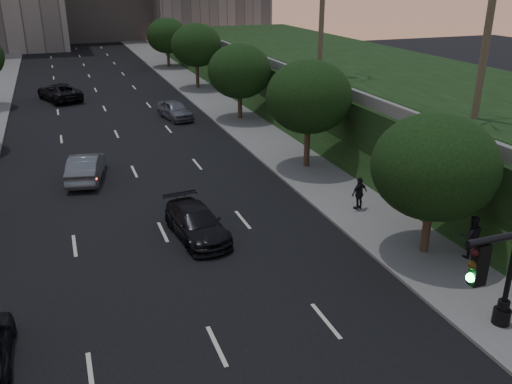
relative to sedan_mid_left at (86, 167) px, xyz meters
name	(u,v)px	position (x,y,z in m)	size (l,w,h in m)	color
road_surface	(120,141)	(2.81, 7.43, -0.79)	(16.00, 140.00, 0.02)	black
sidewalk_right	(252,128)	(13.06, 7.43, -0.72)	(4.50, 140.00, 0.15)	slate
embankment	(395,98)	(24.81, 5.43, 1.20)	(18.00, 90.00, 4.00)	black
parapet_wall	(301,75)	(16.31, 5.43, 3.55)	(0.35, 90.00, 0.70)	slate
tree_right_a	(435,167)	(13.11, -14.57, 3.22)	(5.20, 5.20, 6.24)	#38281C
tree_right_b	(309,97)	(13.11, -2.57, 3.72)	(5.20, 5.20, 6.74)	#38281C
tree_right_c	(240,71)	(13.11, 10.43, 3.22)	(5.20, 5.20, 6.24)	#38281C
tree_right_d	(196,45)	(13.11, 24.43, 3.72)	(5.20, 5.20, 6.74)	#38281C
tree_right_e	(167,36)	(13.11, 39.43, 3.22)	(5.20, 5.20, 6.24)	#38281C
sedan_mid_left	(86,167)	(0.00, 0.00, 0.00)	(1.69, 4.84, 1.60)	slate
sedan_far_left	(59,92)	(-0.82, 23.41, 0.03)	(2.75, 5.95, 1.65)	black
sedan_near_right	(197,223)	(4.23, -9.56, -0.09)	(1.99, 4.89, 1.42)	black
sedan_far_right	(175,110)	(8.06, 12.53, -0.03)	(1.82, 4.51, 1.54)	slate
pedestrian_b	(471,237)	(14.54, -15.72, 0.31)	(0.93, 0.73, 1.92)	black
pedestrian_c	(359,193)	(12.75, -9.61, 0.21)	(1.01, 0.42, 1.72)	black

